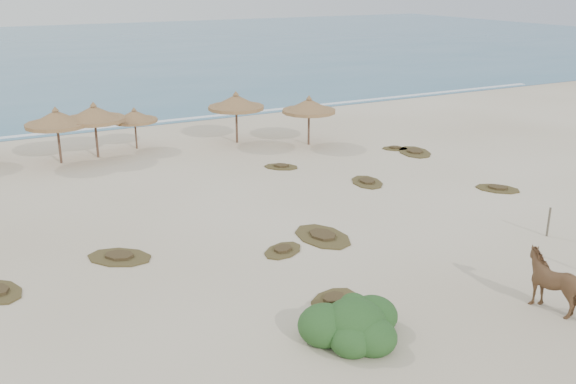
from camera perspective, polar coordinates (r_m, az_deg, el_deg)
name	(u,v)px	position (r m, az deg, el deg)	size (l,w,h in m)	color
ground	(378,262)	(23.01, 7.98, -6.22)	(160.00, 160.00, 0.00)	beige
ocean	(49,52)	(93.12, -20.45, 11.61)	(200.00, 100.00, 0.01)	#2C6284
foam_line	(159,122)	(45.59, -11.42, 6.13)	(70.00, 0.60, 0.01)	white
palapa_1	(56,119)	(36.29, -19.90, 6.09)	(3.38, 3.38, 3.09)	brown
palapa_2	(94,114)	(36.82, -16.85, 6.62)	(3.90, 3.90, 3.13)	brown
palapa_3	(134,117)	(38.27, -13.49, 6.53)	(3.37, 3.37, 2.45)	brown
palapa_4	(236,103)	(38.66, -4.64, 7.91)	(3.55, 3.55, 3.14)	brown
palapa_5	(309,106)	(38.10, 1.88, 7.61)	(3.99, 3.99, 2.97)	brown
horse	(558,282)	(21.05, 22.84, -7.42)	(0.95, 2.09, 1.76)	brown
fence_post_far	(549,222)	(26.76, 22.16, -2.48)	(0.09, 0.09, 1.18)	brown
bush	(354,324)	(18.24, 5.85, -11.63)	(3.02, 2.66, 1.35)	#2D5825
scrub_1	(119,257)	(23.88, -14.76, -5.59)	(2.86, 2.77, 0.16)	brown
scrub_2	(283,250)	(23.64, -0.45, -5.19)	(2.11, 1.88, 0.16)	brown
scrub_3	(367,182)	(31.58, 7.04, 0.90)	(1.93, 2.48, 0.16)	brown
scrub_4	(498,188)	(31.96, 18.13, 0.31)	(2.31, 2.44, 0.16)	brown
scrub_5	(415,152)	(37.47, 11.19, 3.52)	(2.49, 3.07, 0.16)	brown
scrub_7	(281,166)	(33.89, -0.61, 2.28)	(2.15, 2.10, 0.16)	brown
scrub_9	(323,236)	(24.91, 3.09, -3.93)	(2.01, 2.91, 0.16)	brown
scrub_10	(395,148)	(38.04, 9.50, 3.85)	(1.78, 1.67, 0.16)	brown
scrub_11	(334,299)	(20.29, 4.09, -9.50)	(2.15, 1.82, 0.16)	brown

